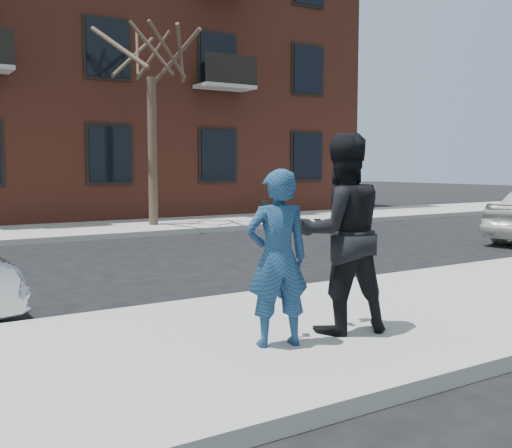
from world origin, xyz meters
TOP-DOWN VIEW (x-y plane):
  - ground at (0.00, 0.00)m, footprint 100.00×100.00m
  - near_sidewalk at (0.00, -0.25)m, footprint 50.00×3.50m
  - near_curb at (0.00, 1.55)m, footprint 50.00×0.10m
  - apartment_building at (2.00, 18.00)m, footprint 24.30×10.30m
  - street_tree at (4.50, 11.00)m, footprint 3.60×3.60m
  - man_hoodie at (0.95, -0.63)m, footprint 0.69×0.57m
  - man_peacoat at (1.78, -0.56)m, footprint 1.13×0.98m

SIDE VIEW (x-z plane):
  - ground at x=0.00m, z-range 0.00..0.00m
  - near_sidewalk at x=0.00m, z-range 0.00..0.15m
  - near_curb at x=0.00m, z-range 0.00..0.15m
  - man_hoodie at x=0.95m, z-range 0.15..1.81m
  - man_peacoat at x=1.78m, z-range 0.15..2.16m
  - street_tree at x=4.50m, z-range 2.12..8.92m
  - apartment_building at x=2.00m, z-range 0.01..12.31m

